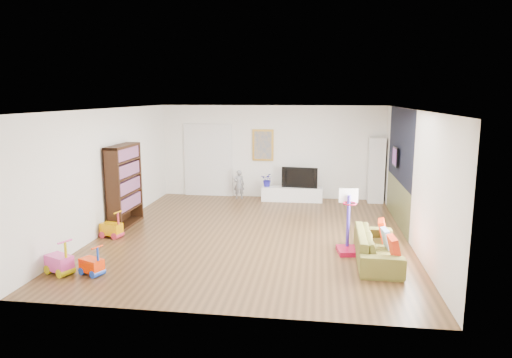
# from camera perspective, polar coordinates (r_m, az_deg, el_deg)

# --- Properties ---
(floor) EXTENTS (6.50, 7.50, 0.00)m
(floor) POSITION_cam_1_polar(r_m,az_deg,el_deg) (10.01, -0.31, -6.90)
(floor) COLOR brown
(floor) RESTS_ON ground
(ceiling) EXTENTS (6.50, 7.50, 0.00)m
(ceiling) POSITION_cam_1_polar(r_m,az_deg,el_deg) (9.57, -0.33, 8.74)
(ceiling) COLOR white
(ceiling) RESTS_ON ground
(wall_back) EXTENTS (6.50, 0.00, 2.70)m
(wall_back) POSITION_cam_1_polar(r_m,az_deg,el_deg) (13.38, 1.96, 3.40)
(wall_back) COLOR white
(wall_back) RESTS_ON ground
(wall_front) EXTENTS (6.50, 0.00, 2.70)m
(wall_front) POSITION_cam_1_polar(r_m,az_deg,el_deg) (6.10, -5.35, -5.12)
(wall_front) COLOR silver
(wall_front) RESTS_ON ground
(wall_left) EXTENTS (0.00, 7.50, 2.70)m
(wall_left) POSITION_cam_1_polar(r_m,az_deg,el_deg) (10.65, -17.90, 1.10)
(wall_left) COLOR silver
(wall_left) RESTS_ON ground
(wall_right) EXTENTS (0.00, 7.50, 2.70)m
(wall_right) POSITION_cam_1_polar(r_m,az_deg,el_deg) (9.79, 18.87, 0.27)
(wall_right) COLOR silver
(wall_right) RESTS_ON ground
(navy_accent) EXTENTS (0.01, 3.20, 1.70)m
(navy_accent) POSITION_cam_1_polar(r_m,az_deg,el_deg) (11.08, 17.59, 4.07)
(navy_accent) COLOR black
(navy_accent) RESTS_ON wall_right
(olive_wainscot) EXTENTS (0.01, 3.20, 1.00)m
(olive_wainscot) POSITION_cam_1_polar(r_m,az_deg,el_deg) (11.30, 17.22, -2.74)
(olive_wainscot) COLOR brown
(olive_wainscot) RESTS_ON wall_right
(doorway) EXTENTS (1.45, 0.06, 2.10)m
(doorway) POSITION_cam_1_polar(r_m,az_deg,el_deg) (13.71, -5.99, 2.25)
(doorway) COLOR white
(doorway) RESTS_ON ground
(painting_back) EXTENTS (0.62, 0.06, 0.92)m
(painting_back) POSITION_cam_1_polar(r_m,az_deg,el_deg) (13.35, 0.88, 4.25)
(painting_back) COLOR gold
(painting_back) RESTS_ON wall_back
(artwork_right) EXTENTS (0.04, 0.56, 0.46)m
(artwork_right) POSITION_cam_1_polar(r_m,az_deg,el_deg) (11.30, 17.02, 2.69)
(artwork_right) COLOR #7F3F8C
(artwork_right) RESTS_ON wall_right
(media_console) EXTENTS (1.73, 0.46, 0.40)m
(media_console) POSITION_cam_1_polar(r_m,az_deg,el_deg) (13.09, 4.52, -1.89)
(media_console) COLOR white
(media_console) RESTS_ON ground
(tall_cabinet) EXTENTS (0.44, 0.44, 1.83)m
(tall_cabinet) POSITION_cam_1_polar(r_m,az_deg,el_deg) (13.21, 14.80, 1.06)
(tall_cabinet) COLOR white
(tall_cabinet) RESTS_ON ground
(bookshelf) EXTENTS (0.34, 1.29, 1.88)m
(bookshelf) POSITION_cam_1_polar(r_m,az_deg,el_deg) (10.87, -16.14, -0.82)
(bookshelf) COLOR black
(bookshelf) RESTS_ON ground
(sofa) EXTENTS (0.77, 1.90, 0.55)m
(sofa) POSITION_cam_1_polar(r_m,az_deg,el_deg) (8.64, 14.93, -8.19)
(sofa) COLOR brown
(sofa) RESTS_ON ground
(basketball_hoop) EXTENTS (0.48, 0.56, 1.23)m
(basketball_hoop) POSITION_cam_1_polar(r_m,az_deg,el_deg) (8.85, 11.61, -5.28)
(basketball_hoop) COLOR #B10B31
(basketball_hoop) RESTS_ON ground
(ride_on_yellow) EXTENTS (0.48, 0.36, 0.58)m
(ride_on_yellow) POSITION_cam_1_polar(r_m,az_deg,el_deg) (10.18, -17.65, -5.41)
(ride_on_yellow) COLOR #DB9100
(ride_on_yellow) RESTS_ON ground
(ride_on_orange) EXTENTS (0.46, 0.38, 0.52)m
(ride_on_orange) POSITION_cam_1_polar(r_m,az_deg,el_deg) (8.24, -19.89, -9.48)
(ride_on_orange) COLOR #FD3300
(ride_on_orange) RESTS_ON ground
(ride_on_pink) EXTENTS (0.54, 0.45, 0.61)m
(ride_on_pink) POSITION_cam_1_polar(r_m,az_deg,el_deg) (8.46, -23.42, -8.88)
(ride_on_pink) COLOR #F047A9
(ride_on_pink) RESTS_ON ground
(child) EXTENTS (0.35, 0.27, 0.85)m
(child) POSITION_cam_1_polar(r_m,az_deg,el_deg) (13.29, -2.15, -0.69)
(child) COLOR gray
(child) RESTS_ON ground
(tv) EXTENTS (1.03, 0.25, 0.59)m
(tv) POSITION_cam_1_polar(r_m,az_deg,el_deg) (13.02, 5.53, 0.25)
(tv) COLOR black
(tv) RESTS_ON media_console
(vase_plant) EXTENTS (0.43, 0.40, 0.40)m
(vase_plant) POSITION_cam_1_polar(r_m,az_deg,el_deg) (13.09, 1.45, -0.08)
(vase_plant) COLOR #201A95
(vase_plant) RESTS_ON media_console
(pillow_left) EXTENTS (0.14, 0.42, 0.41)m
(pillow_left) POSITION_cam_1_polar(r_m,az_deg,el_deg) (8.11, 16.92, -8.34)
(pillow_left) COLOR red
(pillow_left) RESTS_ON sofa
(pillow_center) EXTENTS (0.13, 0.36, 0.35)m
(pillow_center) POSITION_cam_1_polar(r_m,az_deg,el_deg) (8.64, 16.02, -7.13)
(pillow_center) COLOR silver
(pillow_center) RESTS_ON sofa
(pillow_right) EXTENTS (0.16, 0.42, 0.41)m
(pillow_right) POSITION_cam_1_polar(r_m,az_deg,el_deg) (9.10, 15.60, -6.22)
(pillow_right) COLOR red
(pillow_right) RESTS_ON sofa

